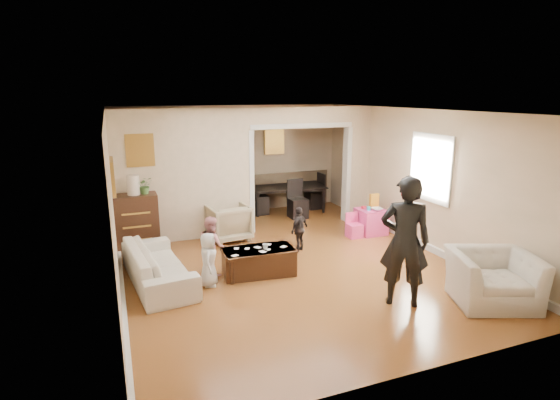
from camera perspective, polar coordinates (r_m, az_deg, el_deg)
name	(u,v)px	position (r m, az deg, el deg)	size (l,w,h in m)	color
floor	(284,260)	(7.84, 0.53, -7.80)	(7.00, 7.00, 0.00)	#A75B2B
partition_left	(186,176)	(8.82, -12.19, 3.12)	(2.75, 0.18, 2.60)	beige
partition_right	(356,164)	(10.14, 9.86, 4.59)	(0.55, 0.18, 2.60)	beige
partition_header	(301,115)	(9.39, 2.79, 10.96)	(2.22, 0.18, 0.35)	beige
window_pane	(431,168)	(8.48, 19.06, 3.97)	(0.03, 0.95, 1.10)	white
framed_art_partition	(140,150)	(8.55, -17.76, 6.18)	(0.45, 0.03, 0.55)	brown
framed_art_sofa_wall	(113,176)	(6.27, -20.95, 2.90)	(0.03, 0.55, 0.40)	brown
framed_art_alcove	(274,142)	(10.96, -0.76, 7.58)	(0.45, 0.03, 0.55)	brown
sofa	(158,264)	(7.12, -15.61, -8.09)	(2.00, 0.78, 0.58)	silver
armchair_back	(228,222)	(8.83, -6.75, -2.90)	(0.78, 0.80, 0.73)	tan
armchair_front	(493,278)	(6.91, 25.95, -9.15)	(1.10, 0.96, 0.72)	silver
dresser	(136,223)	(8.51, -18.20, -2.90)	(0.79, 0.44, 1.09)	#361C10
table_lamp	(133,185)	(8.34, -18.57, 1.87)	(0.22, 0.22, 0.36)	beige
potted_plant	(145,185)	(8.35, -17.19, 1.82)	(0.28, 0.24, 0.31)	#446C30
coffee_table	(259,261)	(7.21, -2.80, -7.98)	(1.14, 0.57, 0.43)	#3A1F12
coffee_cup	(265,247)	(7.10, -1.93, -6.08)	(0.09, 0.09, 0.09)	white
play_table	(371,221)	(9.39, 11.74, -2.74)	(0.54, 0.54, 0.52)	#E43C8A
cereal_box	(374,201)	(9.43, 12.15, -0.10)	(0.20, 0.07, 0.30)	yellow
cyan_cup	(369,208)	(9.21, 11.48, -1.09)	(0.08, 0.08, 0.08)	#27C6C7
toy_block	(363,207)	(9.35, 10.81, -0.94)	(0.08, 0.06, 0.05)	red
play_bowl	(377,209)	(9.24, 12.49, -1.18)	(0.22, 0.22, 0.05)	white
dining_table	(287,198)	(10.93, 0.98, 0.21)	(1.82, 1.02, 0.64)	black
adult_person	(405,241)	(6.21, 15.93, -5.21)	(0.67, 0.44, 1.84)	black
child_kneel_a	(209,260)	(6.79, -9.29, -7.67)	(0.41, 0.27, 0.84)	silver
child_kneel_b	(212,245)	(7.22, -8.89, -5.84)	(0.47, 0.36, 0.96)	#D58589
child_toddler	(299,229)	(8.15, 2.54, -3.81)	(0.50, 0.21, 0.85)	black
craft_papers	(257,249)	(7.11, -2.99, -6.42)	(0.97, 0.41, 0.00)	white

